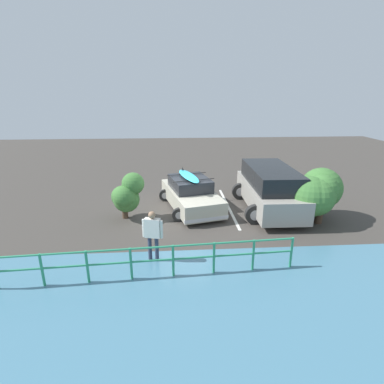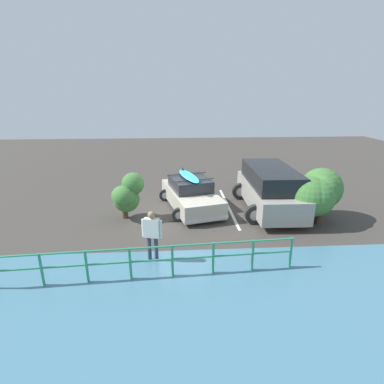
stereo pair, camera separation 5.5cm
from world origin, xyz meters
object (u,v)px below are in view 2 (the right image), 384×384
at_px(suv_car, 270,188).
at_px(bush_near_right, 317,193).
at_px(sedan_car, 191,194).
at_px(bush_near_left, 127,195).
at_px(person_bystander, 152,232).

xyz_separation_m(suv_car, bush_near_right, (-1.40, 1.39, 0.23)).
distance_m(sedan_car, bush_near_left, 2.89).
xyz_separation_m(sedan_car, person_bystander, (1.42, 4.37, 0.34)).
bearing_deg(bush_near_left, sedan_car, -157.55).
height_order(bush_near_left, bush_near_right, bush_near_right).
bearing_deg(bush_near_right, sedan_car, -21.21).
xyz_separation_m(sedan_car, suv_car, (-3.39, 0.47, 0.35)).
bearing_deg(person_bystander, sedan_car, -108.03).
relative_size(sedan_car, suv_car, 0.88).
bearing_deg(person_bystander, bush_near_left, -69.56).
height_order(person_bystander, bush_near_left, bush_near_left).
distance_m(bush_near_left, bush_near_right, 7.48).
xyz_separation_m(sedan_car, bush_near_right, (-4.79, 1.86, 0.57)).
bearing_deg(person_bystander, suv_car, -140.98).
relative_size(sedan_car, person_bystander, 2.68).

